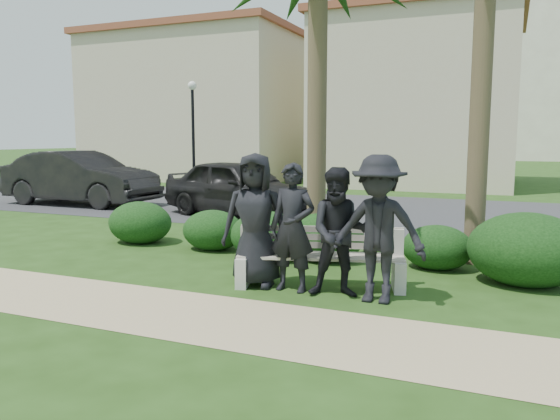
{
  "coord_description": "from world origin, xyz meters",
  "views": [
    {
      "loc": [
        2.83,
        -7.05,
        2.05
      ],
      "look_at": [
        -0.57,
        1.0,
        0.89
      ],
      "focal_mm": 35.0,
      "sensor_mm": 36.0,
      "label": 1
    }
  ],
  "objects_px": {
    "man_a": "(255,220)",
    "man_d": "(378,229)",
    "man_c": "(340,233)",
    "park_bench": "(321,261)",
    "street_lamp": "(193,115)",
    "car_a": "(239,188)",
    "man_b": "(293,228)",
    "car_b": "(80,178)"
  },
  "relations": [
    {
      "from": "man_a",
      "to": "man_c",
      "type": "height_order",
      "value": "man_a"
    },
    {
      "from": "man_a",
      "to": "car_a",
      "type": "height_order",
      "value": "man_a"
    },
    {
      "from": "man_b",
      "to": "man_d",
      "type": "relative_size",
      "value": 0.93
    },
    {
      "from": "man_d",
      "to": "car_a",
      "type": "bearing_deg",
      "value": 130.21
    },
    {
      "from": "park_bench",
      "to": "man_d",
      "type": "relative_size",
      "value": 1.31
    },
    {
      "from": "man_d",
      "to": "man_c",
      "type": "bearing_deg",
      "value": 174.66
    },
    {
      "from": "man_a",
      "to": "man_d",
      "type": "xyz_separation_m",
      "value": [
        1.73,
        -0.1,
        0.0
      ]
    },
    {
      "from": "car_b",
      "to": "man_b",
      "type": "bearing_deg",
      "value": -123.92
    },
    {
      "from": "park_bench",
      "to": "car_a",
      "type": "xyz_separation_m",
      "value": [
        -4.18,
        5.68,
        0.39
      ]
    },
    {
      "from": "street_lamp",
      "to": "man_d",
      "type": "relative_size",
      "value": 2.32
    },
    {
      "from": "park_bench",
      "to": "man_c",
      "type": "xyz_separation_m",
      "value": [
        0.36,
        -0.32,
        0.48
      ]
    },
    {
      "from": "man_b",
      "to": "car_b",
      "type": "height_order",
      "value": "man_b"
    },
    {
      "from": "street_lamp",
      "to": "car_b",
      "type": "xyz_separation_m",
      "value": [
        -0.34,
        -6.02,
        -2.12
      ]
    },
    {
      "from": "park_bench",
      "to": "street_lamp",
      "type": "bearing_deg",
      "value": 112.16
    },
    {
      "from": "man_a",
      "to": "man_d",
      "type": "relative_size",
      "value": 1.0
    },
    {
      "from": "street_lamp",
      "to": "man_b",
      "type": "bearing_deg",
      "value": -53.39
    },
    {
      "from": "park_bench",
      "to": "man_c",
      "type": "bearing_deg",
      "value": -57.87
    },
    {
      "from": "street_lamp",
      "to": "car_b",
      "type": "bearing_deg",
      "value": -93.26
    },
    {
      "from": "man_c",
      "to": "park_bench",
      "type": "bearing_deg",
      "value": 121.8
    },
    {
      "from": "street_lamp",
      "to": "car_a",
      "type": "xyz_separation_m",
      "value": [
        5.31,
        -6.38,
        -2.19
      ]
    },
    {
      "from": "man_c",
      "to": "man_d",
      "type": "bearing_deg",
      "value": -22.13
    },
    {
      "from": "man_c",
      "to": "car_a",
      "type": "bearing_deg",
      "value": 110.74
    },
    {
      "from": "park_bench",
      "to": "man_b",
      "type": "xyz_separation_m",
      "value": [
        -0.3,
        -0.32,
        0.5
      ]
    },
    {
      "from": "park_bench",
      "to": "car_a",
      "type": "bearing_deg",
      "value": 110.3
    },
    {
      "from": "man_a",
      "to": "man_d",
      "type": "height_order",
      "value": "man_d"
    },
    {
      "from": "street_lamp",
      "to": "park_bench",
      "type": "relative_size",
      "value": 1.77
    },
    {
      "from": "man_a",
      "to": "car_b",
      "type": "relative_size",
      "value": 0.37
    },
    {
      "from": "man_c",
      "to": "car_a",
      "type": "xyz_separation_m",
      "value": [
        -4.55,
        6.01,
        -0.09
      ]
    },
    {
      "from": "man_d",
      "to": "car_b",
      "type": "bearing_deg",
      "value": 149.46
    },
    {
      "from": "man_b",
      "to": "car_a",
      "type": "xyz_separation_m",
      "value": [
        -3.89,
        6.0,
        -0.11
      ]
    },
    {
      "from": "man_b",
      "to": "car_a",
      "type": "relative_size",
      "value": 0.39
    },
    {
      "from": "car_a",
      "to": "street_lamp",
      "type": "bearing_deg",
      "value": 56.23
    },
    {
      "from": "street_lamp",
      "to": "man_c",
      "type": "relative_size",
      "value": 2.55
    },
    {
      "from": "car_b",
      "to": "street_lamp",
      "type": "bearing_deg",
      "value": -3.48
    },
    {
      "from": "park_bench",
      "to": "man_a",
      "type": "height_order",
      "value": "man_a"
    },
    {
      "from": "park_bench",
      "to": "car_a",
      "type": "relative_size",
      "value": 0.55
    },
    {
      "from": "man_a",
      "to": "man_b",
      "type": "height_order",
      "value": "man_a"
    },
    {
      "from": "street_lamp",
      "to": "park_bench",
      "type": "xyz_separation_m",
      "value": [
        9.5,
        -12.07,
        -2.58
      ]
    },
    {
      "from": "street_lamp",
      "to": "car_a",
      "type": "distance_m",
      "value": 8.59
    },
    {
      "from": "man_d",
      "to": "man_b",
      "type": "bearing_deg",
      "value": 177.55
    },
    {
      "from": "man_d",
      "to": "car_a",
      "type": "relative_size",
      "value": 0.42
    },
    {
      "from": "street_lamp",
      "to": "man_a",
      "type": "distance_m",
      "value": 15.2
    }
  ]
}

